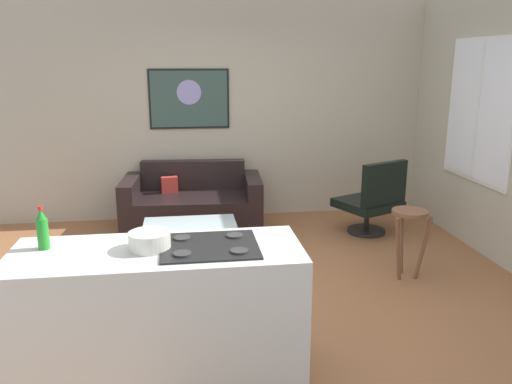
{
  "coord_description": "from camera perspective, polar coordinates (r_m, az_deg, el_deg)",
  "views": [
    {
      "loc": [
        -0.54,
        -4.19,
        2.03
      ],
      "look_at": [
        0.18,
        0.9,
        0.7
      ],
      "focal_mm": 35.73,
      "sensor_mm": 36.0,
      "label": 1
    }
  ],
  "objects": [
    {
      "name": "armchair",
      "position": [
        6.18,
        12.96,
        -0.92
      ],
      "size": [
        0.85,
        0.84,
        0.91
      ],
      "color": "black",
      "rests_on": "ground"
    },
    {
      "name": "couch",
      "position": [
        6.37,
        -7.08,
        -1.52
      ],
      "size": [
        1.73,
        0.97,
        0.79
      ],
      "color": "black",
      "rests_on": "ground"
    },
    {
      "name": "wall_painting",
      "position": [
        6.59,
        -7.49,
        10.3
      ],
      "size": [
        1.01,
        0.03,
        0.75
      ],
      "color": "black"
    },
    {
      "name": "window",
      "position": [
        5.99,
        23.72,
        8.31
      ],
      "size": [
        0.03,
        1.25,
        1.53
      ],
      "color": "silver"
    },
    {
      "name": "bar_stool",
      "position": [
        5.02,
        16.77,
        -3.57
      ],
      "size": [
        0.38,
        0.38,
        0.67
      ],
      "color": "brown",
      "rests_on": "ground"
    },
    {
      "name": "ground",
      "position": [
        4.69,
        -0.62,
        -11.39
      ],
      "size": [
        6.4,
        6.4,
        0.04
      ],
      "primitive_type": "cube",
      "color": "#945D39"
    },
    {
      "name": "mixing_bowl",
      "position": [
        3.2,
        -11.83,
        -5.38
      ],
      "size": [
        0.26,
        0.26,
        0.11
      ],
      "color": "silver",
      "rests_on": "kitchen_counter"
    },
    {
      "name": "back_wall",
      "position": [
        6.66,
        -3.38,
        9.07
      ],
      "size": [
        6.4,
        0.05,
        2.8
      ],
      "primitive_type": "cube",
      "color": "#B4A994",
      "rests_on": "ground"
    },
    {
      "name": "soda_bottle",
      "position": [
        3.38,
        -22.79,
        -3.92
      ],
      "size": [
        0.07,
        0.07,
        0.27
      ],
      "color": "#218726",
      "rests_on": "kitchen_counter"
    },
    {
      "name": "kitchen_counter",
      "position": [
        3.39,
        -10.61,
        -13.47
      ],
      "size": [
        1.79,
        0.68,
        0.93
      ],
      "color": "silver",
      "rests_on": "ground"
    },
    {
      "name": "coffee_table",
      "position": [
        5.31,
        -7.41,
        -3.86
      ],
      "size": [
        0.95,
        0.56,
        0.4
      ],
      "color": "silver",
      "rests_on": "ground"
    }
  ]
}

